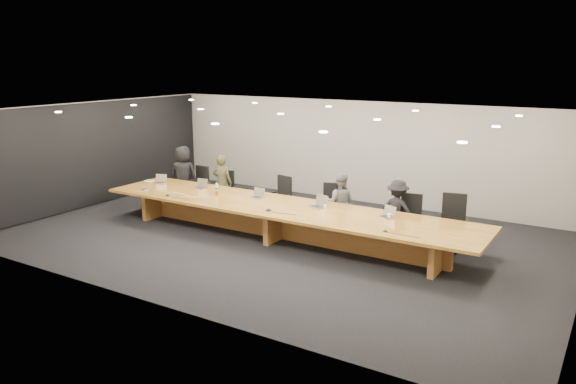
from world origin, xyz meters
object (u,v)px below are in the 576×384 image
(water_bottle, at_px, (217,189))
(mic_right, at_px, (385,231))
(laptop_a, at_px, (160,179))
(chair_mid_left, at_px, (278,197))
(chair_right, at_px, (409,219))
(paper_cup_near, at_px, (325,207))
(conference_table, at_px, (281,216))
(mic_left, at_px, (167,195))
(laptop_e, at_px, (386,212))
(laptop_d, at_px, (317,201))
(person_a, at_px, (184,175))
(laptop_c, at_px, (256,193))
(chair_far_right, at_px, (452,222))
(chair_left, at_px, (224,191))
(person_b, at_px, (222,183))
(mic_center, at_px, (268,210))
(chair_far_left, at_px, (197,186))
(person_d, at_px, (397,211))
(paper_cup_far, at_px, (389,216))
(chair_mid_right, at_px, (331,206))
(person_c, at_px, (340,203))
(laptop_b, at_px, (199,184))
(amber_mug, at_px, (217,193))
(av_box, at_px, (145,189))

(water_bottle, bearing_deg, mic_right, -9.24)
(laptop_a, bearing_deg, chair_mid_left, -1.31)
(chair_right, xyz_separation_m, paper_cup_near, (-1.59, -0.87, 0.25))
(conference_table, height_order, mic_left, mic_left)
(laptop_e, bearing_deg, laptop_d, -154.08)
(person_a, bearing_deg, chair_right, 163.88)
(laptop_c, relative_size, laptop_d, 0.83)
(chair_far_right, xyz_separation_m, laptop_d, (-2.70, -0.95, 0.30))
(chair_left, relative_size, mic_right, 10.24)
(conference_table, xyz_separation_m, mic_left, (-2.79, -0.61, 0.24))
(chair_left, bearing_deg, laptop_c, -48.24)
(chair_far_right, height_order, person_b, person_b)
(water_bottle, xyz_separation_m, mic_center, (1.91, -0.65, -0.10))
(laptop_c, bearing_deg, chair_mid_left, 93.63)
(chair_far_left, height_order, laptop_e, chair_far_left)
(laptop_a, xyz_separation_m, laptop_d, (4.67, -0.01, 0.03))
(chair_far_left, bearing_deg, person_d, 2.60)
(person_d, relative_size, paper_cup_far, 13.26)
(chair_mid_right, height_order, person_c, person_c)
(laptop_b, xyz_separation_m, mic_right, (5.33, -0.95, -0.11))
(laptop_d, bearing_deg, person_d, 53.51)
(amber_mug, relative_size, paper_cup_far, 0.84)
(chair_left, xyz_separation_m, amber_mug, (0.72, -1.19, 0.27))
(chair_mid_right, relative_size, laptop_a, 3.58)
(conference_table, relative_size, chair_left, 8.54)
(person_b, height_order, mic_center, person_b)
(water_bottle, bearing_deg, chair_mid_left, 47.42)
(chair_right, relative_size, mic_right, 10.58)
(chair_mid_left, xyz_separation_m, laptop_e, (3.22, -0.98, 0.33))
(av_box, xyz_separation_m, mic_right, (6.39, -0.13, 0.00))
(chair_mid_left, relative_size, person_d, 0.80)
(water_bottle, bearing_deg, chair_right, 12.56)
(mic_right, bearing_deg, av_box, 178.83)
(laptop_b, xyz_separation_m, laptop_c, (1.77, -0.06, -0.00))
(chair_mid_right, height_order, laptop_a, chair_mid_right)
(person_c, height_order, laptop_e, person_c)
(chair_right, relative_size, amber_mug, 12.53)
(chair_mid_right, bearing_deg, amber_mug, -170.94)
(chair_left, bearing_deg, person_c, -20.96)
(chair_right, height_order, laptop_d, chair_right)
(paper_cup_far, bearing_deg, chair_left, 168.91)
(person_a, bearing_deg, mic_left, 105.24)
(laptop_c, distance_m, laptop_e, 3.20)
(laptop_c, distance_m, paper_cup_near, 1.82)
(conference_table, xyz_separation_m, amber_mug, (-1.85, 0.07, 0.27))
(chair_far_left, xyz_separation_m, laptop_c, (2.65, -0.99, 0.33))
(chair_mid_right, height_order, mic_right, chair_mid_right)
(person_b, xyz_separation_m, laptop_b, (-0.06, -0.83, 0.12))
(chair_right, bearing_deg, chair_left, 170.45)
(chair_far_right, distance_m, amber_mug, 5.43)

